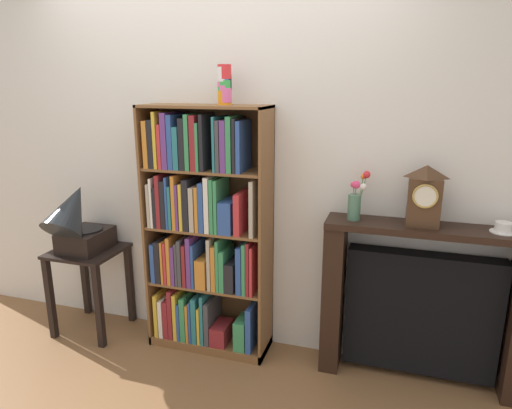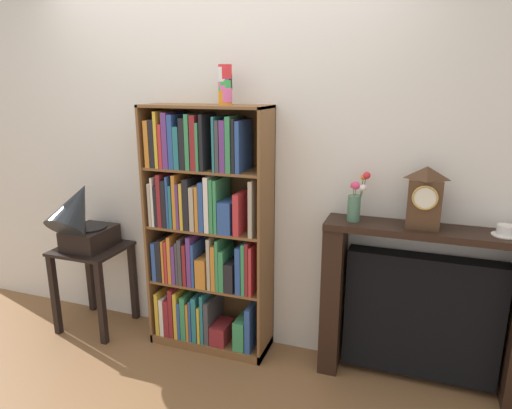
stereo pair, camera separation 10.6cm
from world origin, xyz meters
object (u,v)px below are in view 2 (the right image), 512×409
object	(u,v)px
fireplace_mantel	(421,308)
bookshelf	(204,237)
mantel_clock	(425,197)
teacup_with_saucer	(506,231)
flower_vase	(356,201)
cup_stack	(225,85)
side_table_left	(93,269)
gramophone	(80,218)

from	to	relation	value
fireplace_mantel	bookshelf	bearing A→B (deg)	-177.86
fireplace_mantel	mantel_clock	xyz separation A→B (m)	(-0.04, -0.03, 0.69)
mantel_clock	teacup_with_saucer	size ratio (longest dim) A/B	2.52
flower_vase	teacup_with_saucer	bearing A→B (deg)	-0.46
cup_stack	mantel_clock	xyz separation A→B (m)	(1.20, 0.00, -0.61)
side_table_left	flower_vase	xyz separation A→B (m)	(1.88, 0.10, 0.66)
gramophone	flower_vase	world-z (taller)	flower_vase
cup_stack	side_table_left	size ratio (longest dim) A/B	0.38
teacup_with_saucer	flower_vase	bearing A→B (deg)	179.54
bookshelf	flower_vase	size ratio (longest dim) A/B	5.75
flower_vase	gramophone	bearing A→B (deg)	-174.58
gramophone	fireplace_mantel	xyz separation A→B (m)	(2.30, 0.19, -0.39)
side_table_left	gramophone	size ratio (longest dim) A/B	1.13
flower_vase	side_table_left	bearing A→B (deg)	-176.95
cup_stack	teacup_with_saucer	bearing A→B (deg)	0.17
mantel_clock	cup_stack	bearing A→B (deg)	-179.89
gramophone	teacup_with_saucer	world-z (taller)	gramophone
side_table_left	mantel_clock	bearing A→B (deg)	2.30
bookshelf	flower_vase	world-z (taller)	bookshelf
bookshelf	gramophone	size ratio (longest dim) A/B	2.97
mantel_clock	bookshelf	bearing A→B (deg)	-178.85
bookshelf	mantel_clock	xyz separation A→B (m)	(1.36, 0.03, 0.38)
side_table_left	gramophone	distance (m)	0.43
fireplace_mantel	teacup_with_saucer	xyz separation A→B (m)	(0.38, -0.02, 0.54)
cup_stack	flower_vase	distance (m)	1.06
side_table_left	fireplace_mantel	distance (m)	2.31
teacup_with_saucer	cup_stack	bearing A→B (deg)	-179.83
gramophone	side_table_left	bearing A→B (deg)	90.00
bookshelf	teacup_with_saucer	bearing A→B (deg)	0.96
gramophone	mantel_clock	distance (m)	2.28
gramophone	teacup_with_saucer	bearing A→B (deg)	3.66
bookshelf	mantel_clock	size ratio (longest dim) A/B	4.74
mantel_clock	flower_vase	distance (m)	0.38
side_table_left	teacup_with_saucer	xyz separation A→B (m)	(2.68, 0.09, 0.57)
bookshelf	flower_vase	bearing A→B (deg)	2.12
cup_stack	mantel_clock	world-z (taller)	cup_stack
side_table_left	teacup_with_saucer	distance (m)	2.74
side_table_left	cup_stack	bearing A→B (deg)	4.80
side_table_left	flower_vase	distance (m)	1.99
bookshelf	teacup_with_saucer	xyz separation A→B (m)	(1.79, 0.03, 0.23)
mantel_clock	side_table_left	bearing A→B (deg)	-177.70
side_table_left	teacup_with_saucer	bearing A→B (deg)	2.00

